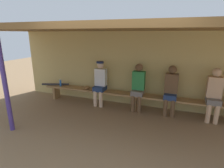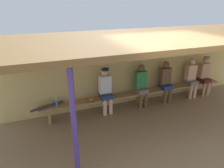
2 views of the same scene
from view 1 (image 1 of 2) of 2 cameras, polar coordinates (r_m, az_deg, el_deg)
name	(u,v)px [view 1 (image 1 of 2)]	position (r m, az deg, el deg)	size (l,w,h in m)	color
ground_plane	(119,137)	(3.97, 2.34, -16.60)	(24.00, 24.00, 0.00)	#8C6D4C
back_wall	(140,69)	(5.39, 9.03, 4.63)	(8.00, 0.20, 2.20)	tan
dugout_roof	(130,27)	(4.03, 5.93, 17.63)	(8.00, 2.80, 0.12)	brown
support_post	(5,84)	(4.44, -31.06, 0.11)	(0.10, 0.10, 2.20)	#4C388C
bench	(136,97)	(5.15, 7.70, -4.07)	(6.00, 0.36, 0.46)	#9E7547
player_in_blue	(138,85)	(5.04, 8.33, -0.45)	(0.34, 0.42, 1.34)	slate
player_rightmost	(100,81)	(5.38, -3.81, 0.91)	(0.34, 0.42, 1.34)	navy
player_middle	(214,93)	(5.04, 29.87, -2.47)	(0.34, 0.42, 1.34)	slate
player_leftmost	(171,89)	(4.95, 18.30, -1.41)	(0.34, 0.42, 1.34)	navy
water_bottle_blue	(60,83)	(6.07, -16.16, 0.34)	(0.06, 0.06, 0.24)	blue
baseball_glove_worn	(87,88)	(5.61, -8.15, -1.16)	(0.24, 0.17, 0.09)	olive
baseball_bat	(55,84)	(6.27, -17.63, -0.05)	(0.07, 0.07, 0.90)	#333338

